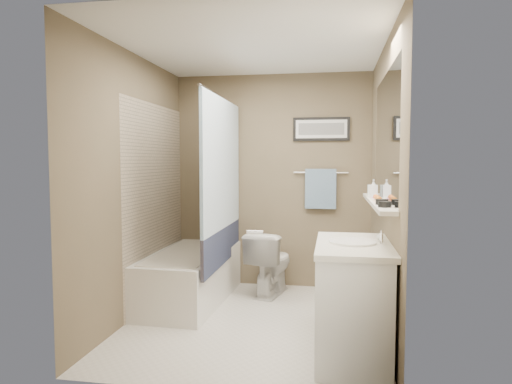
% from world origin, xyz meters
% --- Properties ---
extents(ground, '(2.50, 2.50, 0.00)m').
position_xyz_m(ground, '(0.00, 0.00, 0.00)').
color(ground, silver).
rests_on(ground, ground).
extents(ceiling, '(2.20, 2.50, 0.04)m').
position_xyz_m(ceiling, '(0.00, 0.00, 2.38)').
color(ceiling, white).
rests_on(ceiling, wall_back).
extents(wall_back, '(2.20, 0.04, 2.40)m').
position_xyz_m(wall_back, '(0.00, 1.23, 1.20)').
color(wall_back, brown).
rests_on(wall_back, ground).
extents(wall_front, '(2.20, 0.04, 2.40)m').
position_xyz_m(wall_front, '(0.00, -1.23, 1.20)').
color(wall_front, brown).
rests_on(wall_front, ground).
extents(wall_left, '(0.04, 2.50, 2.40)m').
position_xyz_m(wall_left, '(-1.08, 0.00, 1.20)').
color(wall_left, brown).
rests_on(wall_left, ground).
extents(wall_right, '(0.04, 2.50, 2.40)m').
position_xyz_m(wall_right, '(1.08, 0.00, 1.20)').
color(wall_right, brown).
rests_on(wall_right, ground).
extents(tile_surround, '(0.02, 1.55, 2.00)m').
position_xyz_m(tile_surround, '(-1.09, 0.50, 1.00)').
color(tile_surround, tan).
rests_on(tile_surround, wall_left).
extents(curtain_rod, '(0.02, 1.55, 0.02)m').
position_xyz_m(curtain_rod, '(-0.40, 0.50, 2.05)').
color(curtain_rod, silver).
rests_on(curtain_rod, wall_left).
extents(curtain_upper, '(0.03, 1.45, 1.28)m').
position_xyz_m(curtain_upper, '(-0.40, 0.50, 1.40)').
color(curtain_upper, white).
rests_on(curtain_upper, curtain_rod).
extents(curtain_lower, '(0.03, 1.45, 0.36)m').
position_xyz_m(curtain_lower, '(-0.40, 0.50, 0.58)').
color(curtain_lower, '#2A314E').
rests_on(curtain_lower, curtain_rod).
extents(mirror, '(0.02, 1.60, 1.00)m').
position_xyz_m(mirror, '(1.09, -0.15, 1.62)').
color(mirror, silver).
rests_on(mirror, wall_right).
extents(shelf, '(0.12, 1.60, 0.03)m').
position_xyz_m(shelf, '(1.04, -0.15, 1.10)').
color(shelf, silver).
rests_on(shelf, wall_right).
extents(towel_bar, '(0.60, 0.02, 0.02)m').
position_xyz_m(towel_bar, '(0.55, 1.22, 1.30)').
color(towel_bar, silver).
rests_on(towel_bar, wall_back).
extents(towel, '(0.34, 0.05, 0.44)m').
position_xyz_m(towel, '(0.55, 1.20, 1.12)').
color(towel, '#8FB4D1').
rests_on(towel, towel_bar).
extents(art_frame, '(0.62, 0.02, 0.26)m').
position_xyz_m(art_frame, '(0.55, 1.23, 1.78)').
color(art_frame, black).
rests_on(art_frame, wall_back).
extents(art_mat, '(0.56, 0.00, 0.20)m').
position_xyz_m(art_mat, '(0.55, 1.22, 1.78)').
color(art_mat, white).
rests_on(art_mat, art_frame).
extents(art_image, '(0.50, 0.00, 0.13)m').
position_xyz_m(art_image, '(0.55, 1.22, 1.78)').
color(art_image, '#595959').
rests_on(art_image, art_mat).
extents(door, '(0.80, 0.02, 2.00)m').
position_xyz_m(door, '(0.55, -1.24, 1.00)').
color(door, silver).
rests_on(door, wall_front).
extents(door_handle, '(0.10, 0.02, 0.02)m').
position_xyz_m(door_handle, '(0.22, -1.19, 1.00)').
color(door_handle, silver).
rests_on(door_handle, door).
extents(bathtub, '(0.76, 1.53, 0.50)m').
position_xyz_m(bathtub, '(-0.75, 0.50, 0.25)').
color(bathtub, white).
rests_on(bathtub, ground).
extents(tub_rim, '(0.56, 1.36, 0.02)m').
position_xyz_m(tub_rim, '(-0.75, 0.50, 0.50)').
color(tub_rim, beige).
rests_on(tub_rim, bathtub).
extents(toilet, '(0.52, 0.74, 0.68)m').
position_xyz_m(toilet, '(0.03, 0.89, 0.34)').
color(toilet, silver).
rests_on(toilet, ground).
extents(vanity, '(0.54, 0.92, 0.80)m').
position_xyz_m(vanity, '(0.85, -0.57, 0.40)').
color(vanity, white).
rests_on(vanity, ground).
extents(countertop, '(0.54, 0.96, 0.04)m').
position_xyz_m(countertop, '(0.84, -0.57, 0.82)').
color(countertop, silver).
rests_on(countertop, vanity).
extents(sink_basin, '(0.34, 0.34, 0.01)m').
position_xyz_m(sink_basin, '(0.83, -0.57, 0.85)').
color(sink_basin, white).
rests_on(sink_basin, countertop).
extents(faucet_spout, '(0.02, 0.02, 0.10)m').
position_xyz_m(faucet_spout, '(1.03, -0.57, 0.89)').
color(faucet_spout, white).
rests_on(faucet_spout, countertop).
extents(faucet_knob, '(0.05, 0.05, 0.05)m').
position_xyz_m(faucet_knob, '(1.03, -0.47, 0.87)').
color(faucet_knob, white).
rests_on(faucet_knob, countertop).
extents(candle_bowl_near, '(0.09, 0.09, 0.04)m').
position_xyz_m(candle_bowl_near, '(1.04, -0.68, 1.14)').
color(candle_bowl_near, black).
rests_on(candle_bowl_near, shelf).
extents(candle_bowl_far, '(0.09, 0.09, 0.04)m').
position_xyz_m(candle_bowl_far, '(1.04, -0.50, 1.14)').
color(candle_bowl_far, black).
rests_on(candle_bowl_far, shelf).
extents(hair_brush_front, '(0.04, 0.22, 0.04)m').
position_xyz_m(hair_brush_front, '(1.04, -0.22, 1.14)').
color(hair_brush_front, '#C5651B').
rests_on(hair_brush_front, shelf).
extents(hair_brush_back, '(0.05, 0.22, 0.04)m').
position_xyz_m(hair_brush_back, '(1.04, -0.16, 1.14)').
color(hair_brush_back, orange).
rests_on(hair_brush_back, shelf).
extents(pink_comb, '(0.05, 0.16, 0.01)m').
position_xyz_m(pink_comb, '(1.04, 0.04, 1.12)').
color(pink_comb, '#CC7CA3').
rests_on(pink_comb, shelf).
extents(glass_jar, '(0.08, 0.08, 0.10)m').
position_xyz_m(glass_jar, '(1.04, 0.36, 1.17)').
color(glass_jar, silver).
rests_on(glass_jar, shelf).
extents(soap_bottle, '(0.07, 0.07, 0.15)m').
position_xyz_m(soap_bottle, '(1.04, 0.21, 1.19)').
color(soap_bottle, '#999999').
rests_on(soap_bottle, shelf).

